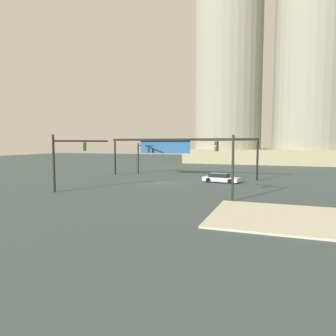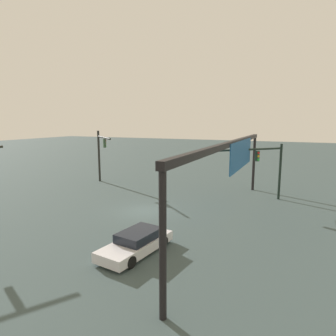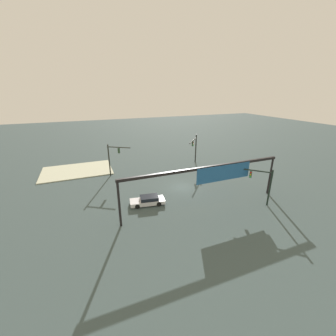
{
  "view_description": "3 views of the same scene",
  "coord_description": "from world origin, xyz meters",
  "views": [
    {
      "loc": [
        14.2,
        -37.25,
        5.33
      ],
      "look_at": [
        1.55,
        -2.73,
        2.26
      ],
      "focal_mm": 32.36,
      "sensor_mm": 36.0,
      "label": 1
    },
    {
      "loc": [
        20.38,
        11.21,
        7.33
      ],
      "look_at": [
        1.0,
        2.51,
        3.92
      ],
      "focal_mm": 31.17,
      "sensor_mm": 36.0,
      "label": 2
    },
    {
      "loc": [
        14.29,
        29.09,
        15.23
      ],
      "look_at": [
        1.84,
        -1.75,
        3.06
      ],
      "focal_mm": 22.86,
      "sensor_mm": 36.0,
      "label": 3
    }
  ],
  "objects": [
    {
      "name": "highrise_twin_tower",
      "position": [
        10.98,
        47.53,
        26.31
      ],
      "size": [
        40.61,
        19.95,
        53.47
      ],
      "color": "tan",
      "rests_on": "ground"
    },
    {
      "name": "traffic_signal_cross_street",
      "position": [
        9.62,
        -9.23,
        3.96
      ],
      "size": [
        3.74,
        2.48,
        6.04
      ],
      "rotation": [
        0.0,
        0.0,
        2.57
      ],
      "color": "black",
      "rests_on": "ground"
    },
    {
      "name": "sedan_car_approaching",
      "position": [
        6.93,
        3.24,
        0.58
      ],
      "size": [
        5.04,
        2.58,
        1.21
      ],
      "rotation": [
        0.0,
        0.0,
        -0.15
      ],
      "color": "silver",
      "rests_on": "ground"
    },
    {
      "name": "traffic_signal_near_corner",
      "position": [
        -7.63,
        -10.03,
        4.07
      ],
      "size": [
        4.16,
        4.7,
        6.21
      ],
      "rotation": [
        0.0,
        0.0,
        0.85
      ],
      "color": "black",
      "rests_on": "ground"
    },
    {
      "name": "ground_plane",
      "position": [
        0.0,
        0.0,
        0.0
      ],
      "size": [
        186.76,
        186.76,
        0.0
      ],
      "primitive_type": "plane",
      "color": "#3A4949"
    },
    {
      "name": "overhead_sign_gantry",
      "position": [
        -0.74,
        7.03,
        5.02
      ],
      "size": [
        23.21,
        0.43,
        5.99
      ],
      "color": "black",
      "rests_on": "ground"
    },
    {
      "name": "sidewalk_corner",
      "position": [
        16.2,
        -14.76,
        0.07
      ],
      "size": [
        13.13,
        8.97,
        0.15
      ],
      "primitive_type": "cube",
      "color": "beige",
      "rests_on": "ground"
    },
    {
      "name": "traffic_signal_opposite_side",
      "position": [
        -7.04,
        8.3,
        3.76
      ],
      "size": [
        5.04,
        5.08,
        5.28
      ],
      "rotation": [
        0.0,
        0.0,
        -0.79
      ],
      "color": "black",
      "rests_on": "ground"
    }
  ]
}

